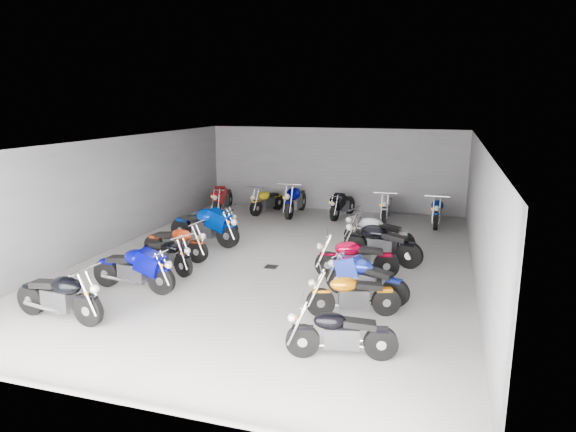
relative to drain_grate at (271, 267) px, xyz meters
name	(u,v)px	position (x,y,z in m)	size (l,w,h in m)	color
ground	(277,261)	(0.00, 0.50, -0.01)	(14.00, 14.00, 0.00)	#A29F9A
wall_back	(334,169)	(0.00, 7.50, 1.59)	(10.00, 0.10, 3.20)	slate
wall_left	(114,193)	(-5.00, 0.50, 1.59)	(0.10, 14.00, 3.20)	slate
wall_right	(479,216)	(5.00, 0.50, 1.59)	(0.10, 14.00, 3.20)	slate
ceiling	(277,141)	(0.00, 0.50, 3.21)	(10.00, 14.00, 0.04)	black
drain_grate	(271,267)	(0.00, 0.00, 0.00)	(0.32, 0.32, 0.01)	black
motorcycle_left_a	(60,296)	(-2.88, -4.34, 0.50)	(2.11, 0.46, 0.93)	black
motorcycle_left_b	(134,269)	(-2.41, -2.51, 0.51)	(2.14, 0.44, 0.94)	black
motorcycle_left_c	(167,254)	(-2.39, -1.13, 0.45)	(1.80, 0.80, 0.83)	black
motorcycle_left_d	(176,243)	(-2.66, -0.17, 0.48)	(2.01, 0.45, 0.88)	black
motorcycle_left_e	(205,226)	(-2.58, 1.43, 0.56)	(2.37, 0.58, 1.05)	black
motorcycle_left_f	(214,222)	(-2.79, 2.47, 0.45)	(1.87, 0.55, 0.83)	black
motorcycle_right_a	(340,333)	(2.68, -4.23, 0.45)	(1.86, 0.57, 0.83)	black
motorcycle_right_b	(352,294)	(2.56, -2.44, 0.45)	(1.83, 0.74, 0.83)	black
motorcycle_right_c	(365,278)	(2.67, -1.48, 0.47)	(1.91, 0.73, 0.87)	black
motorcycle_right_d	(356,258)	(2.23, -0.14, 0.49)	(2.03, 0.62, 0.90)	black
motorcycle_right_e	(381,243)	(2.67, 1.22, 0.54)	(2.19, 0.85, 0.99)	black
motorcycle_right_f	(378,233)	(2.43, 2.35, 0.51)	(2.11, 0.67, 0.94)	black
motorcycle_back_a	(223,198)	(-4.00, 5.82, 0.52)	(0.52, 2.20, 0.97)	black
motorcycle_back_b	(267,201)	(-2.29, 6.12, 0.47)	(0.72, 1.95, 0.88)	black
motorcycle_back_c	(295,200)	(-1.15, 6.12, 0.57)	(0.46, 2.40, 1.06)	black
motorcycle_back_d	(342,205)	(0.63, 6.22, 0.48)	(0.59, 1.99, 0.88)	black
motorcycle_back_e	(386,207)	(2.23, 6.21, 0.49)	(0.42, 2.08, 0.91)	black
motorcycle_back_f	(437,211)	(4.00, 5.97, 0.50)	(0.42, 2.12, 0.93)	black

